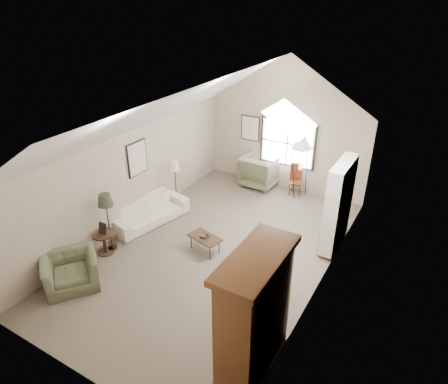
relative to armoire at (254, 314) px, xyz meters
The scene contains 18 objects.
room_shell 3.87m from the armoire, 132.25° to the left, with size 5.01×8.01×4.00m.
window 6.70m from the armoire, 108.11° to the left, with size 1.72×0.08×1.42m, color black.
skylight 4.02m from the armoire, 104.93° to the left, with size 0.80×1.20×0.52m, color white, non-canonical shape.
wall_art 5.98m from the armoire, 133.09° to the left, with size 1.97×3.71×0.88m.
armoire is the anchor object (origin of this frame).
tv_alcove 4.00m from the armoire, 87.71° to the left, with size 0.32×1.30×2.10m, color white.
media_console 4.08m from the armoire, 88.00° to the left, with size 0.34×1.18×0.60m, color #382316.
tv_panel 4.01m from the armoire, 88.00° to the left, with size 0.05×0.90×0.55m, color black.
sofa 5.18m from the armoire, 148.90° to the left, with size 2.14×0.83×0.62m, color beige.
armchair_near 4.21m from the armoire, behind, with size 1.08×0.94×0.70m, color #596043.
armchair_far 6.74m from the armoire, 114.67° to the left, with size 1.06×1.09×0.99m, color #656E4D.
coffee_table 3.42m from the armoire, 136.46° to the left, with size 0.78×0.43×0.40m, color #362816.
bowl 3.37m from the armoire, 136.46° to the left, with size 0.19×0.19×0.05m, color #322014.
side_table 4.58m from the armoire, 166.62° to the left, with size 0.54×0.54×0.54m, color #392217.
side_chair 6.35m from the armoire, 105.07° to the left, with size 0.36×0.36×0.93m, color brown.
tripod_lamp 6.30m from the armoire, 104.35° to the left, with size 0.55×0.55×1.88m, color silver, non-canonical shape.
dark_lamp 4.57m from the armoire, 164.17° to the left, with size 0.36×0.36×1.49m, color black, non-canonical shape.
tan_lamp 5.84m from the armoire, 138.74° to the left, with size 0.27×0.27×1.34m, color tan, non-canonical shape.
Camera 1 is at (4.09, -6.60, 5.64)m, focal length 32.00 mm.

